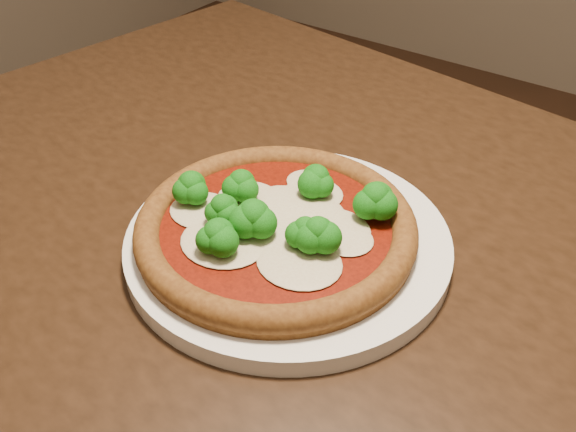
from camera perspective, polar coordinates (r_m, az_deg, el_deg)
The scene contains 3 objects.
dining_table at distance 0.68m, azimuth 4.88°, elevation -9.85°, with size 1.36×0.99×0.75m.
plate at distance 0.62m, azimuth 0.00°, elevation -2.29°, with size 0.31×0.31×0.02m, color white.
pizza at distance 0.60m, azimuth -1.05°, elevation -0.71°, with size 0.26×0.26×0.06m.
Camera 1 is at (0.28, -0.53, 1.15)m, focal length 40.00 mm.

